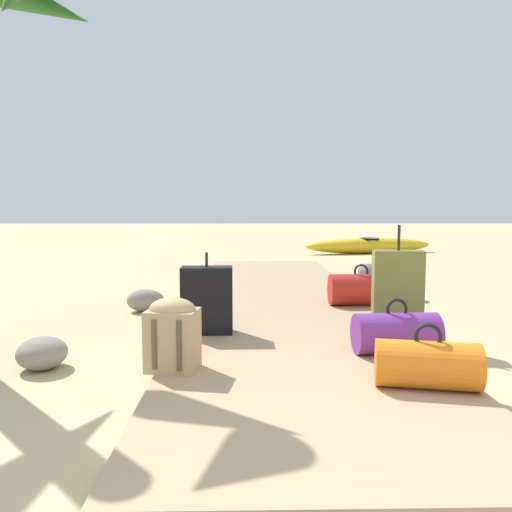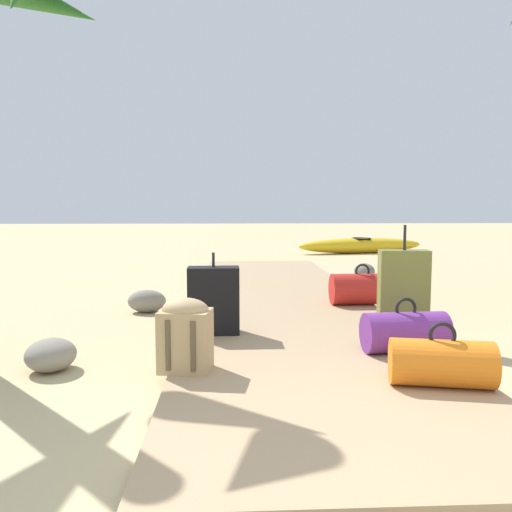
# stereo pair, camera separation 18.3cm
# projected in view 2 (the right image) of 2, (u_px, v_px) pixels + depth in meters

# --- Properties ---
(ground_plane) EXTENTS (60.00, 60.00, 0.00)m
(ground_plane) POSITION_uv_depth(u_px,v_px,m) (289.00, 321.00, 5.18)
(ground_plane) COLOR tan
(boardwalk) EXTENTS (2.01, 8.36, 0.08)m
(boardwalk) POSITION_uv_depth(u_px,v_px,m) (281.00, 302.00, 6.00)
(boardwalk) COLOR tan
(boardwalk) RESTS_ON ground
(suitcase_olive) EXTENTS (0.43, 0.23, 0.93)m
(suitcase_olive) POSITION_uv_depth(u_px,v_px,m) (403.00, 292.00, 4.33)
(suitcase_olive) COLOR olive
(suitcase_olive) RESTS_ON boardwalk
(duffel_bag_red) EXTENTS (0.69, 0.35, 0.46)m
(duffel_bag_red) POSITION_uv_depth(u_px,v_px,m) (362.00, 289.00, 5.65)
(duffel_bag_red) COLOR red
(duffel_bag_red) RESTS_ON boardwalk
(suitcase_black) EXTENTS (0.44, 0.22, 0.70)m
(suitcase_black) POSITION_uv_depth(u_px,v_px,m) (214.00, 300.00, 4.35)
(suitcase_black) COLOR black
(suitcase_black) RESTS_ON boardwalk
(duffel_bag_orange) EXTENTS (0.65, 0.40, 0.40)m
(duffel_bag_orange) POSITION_uv_depth(u_px,v_px,m) (441.00, 363.00, 3.07)
(duffel_bag_orange) COLOR orange
(duffel_bag_orange) RESTS_ON boardwalk
(backpack_tan) EXTENTS (0.37, 0.31, 0.49)m
(backpack_tan) POSITION_uv_depth(u_px,v_px,m) (185.00, 333.00, 3.35)
(backpack_tan) COLOR tan
(backpack_tan) RESTS_ON boardwalk
(duffel_bag_purple) EXTENTS (0.63, 0.34, 0.41)m
(duffel_bag_purple) POSITION_uv_depth(u_px,v_px,m) (405.00, 332.00, 3.79)
(duffel_bag_purple) COLOR #6B2D84
(duffel_bag_purple) RESTS_ON boardwalk
(kayak) EXTENTS (3.38, 1.24, 0.39)m
(kayak) POSITION_uv_depth(u_px,v_px,m) (361.00, 245.00, 12.77)
(kayak) COLOR gold
(kayak) RESTS_ON ground
(rock_right_near) EXTENTS (0.40, 0.45, 0.26)m
(rock_right_near) POSITION_uv_depth(u_px,v_px,m) (364.00, 271.00, 8.12)
(rock_right_near) COLOR slate
(rock_right_near) RESTS_ON ground
(rock_left_far) EXTENTS (0.38, 0.42, 0.23)m
(rock_left_far) POSITION_uv_depth(u_px,v_px,m) (51.00, 355.00, 3.62)
(rock_left_far) COLOR gray
(rock_left_far) RESTS_ON ground
(rock_left_near) EXTENTS (0.42, 0.31, 0.25)m
(rock_left_near) POSITION_uv_depth(u_px,v_px,m) (147.00, 301.00, 5.62)
(rock_left_near) COLOR gray
(rock_left_near) RESTS_ON ground
(rock_right_mid) EXTENTS (0.43, 0.34, 0.23)m
(rock_right_mid) POSITION_uv_depth(u_px,v_px,m) (402.00, 290.00, 6.41)
(rock_right_mid) COLOR gray
(rock_right_mid) RESTS_ON ground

